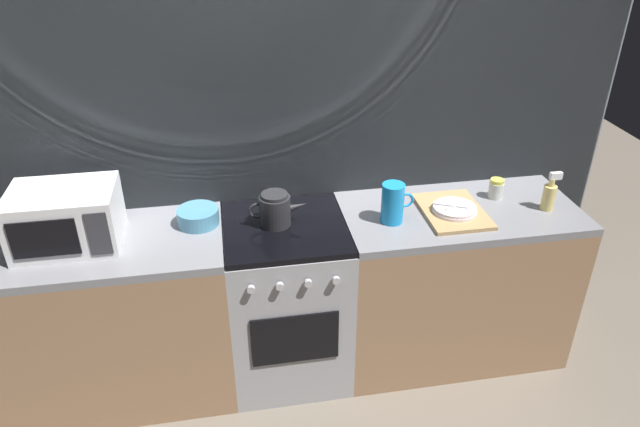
{
  "coord_description": "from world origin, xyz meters",
  "views": [
    {
      "loc": [
        -0.25,
        -2.41,
        2.35
      ],
      "look_at": [
        0.17,
        0.0,
        0.95
      ],
      "focal_mm": 32.89,
      "sensor_mm": 36.0,
      "label": 1
    }
  ],
  "objects_px": {
    "stove_unit": "(287,300)",
    "pitcher": "(393,203)",
    "microwave": "(66,218)",
    "spice_jar": "(496,189)",
    "dish_pile": "(453,210)",
    "mixing_bowl": "(198,217)",
    "spray_bottle": "(549,195)",
    "kettle": "(275,209)"
  },
  "relations": [
    {
      "from": "mixing_bowl",
      "to": "spray_bottle",
      "type": "relative_size",
      "value": 0.99
    },
    {
      "from": "mixing_bowl",
      "to": "spice_jar",
      "type": "xyz_separation_m",
      "value": [
        1.53,
        0.0,
        0.01
      ]
    },
    {
      "from": "stove_unit",
      "to": "dish_pile",
      "type": "bearing_deg",
      "value": -2.0
    },
    {
      "from": "kettle",
      "to": "dish_pile",
      "type": "bearing_deg",
      "value": -3.4
    },
    {
      "from": "pitcher",
      "to": "spice_jar",
      "type": "height_order",
      "value": "pitcher"
    },
    {
      "from": "microwave",
      "to": "spice_jar",
      "type": "xyz_separation_m",
      "value": [
        2.1,
        0.08,
        -0.08
      ]
    },
    {
      "from": "stove_unit",
      "to": "spray_bottle",
      "type": "relative_size",
      "value": 4.43
    },
    {
      "from": "mixing_bowl",
      "to": "spice_jar",
      "type": "distance_m",
      "value": 1.53
    },
    {
      "from": "mixing_bowl",
      "to": "spray_bottle",
      "type": "height_order",
      "value": "spray_bottle"
    },
    {
      "from": "stove_unit",
      "to": "dish_pile",
      "type": "distance_m",
      "value": 0.96
    },
    {
      "from": "pitcher",
      "to": "spray_bottle",
      "type": "relative_size",
      "value": 0.99
    },
    {
      "from": "kettle",
      "to": "spice_jar",
      "type": "bearing_deg",
      "value": 3.62
    },
    {
      "from": "mixing_bowl",
      "to": "spice_jar",
      "type": "height_order",
      "value": "spice_jar"
    },
    {
      "from": "spray_bottle",
      "to": "spice_jar",
      "type": "bearing_deg",
      "value": 141.57
    },
    {
      "from": "stove_unit",
      "to": "microwave",
      "type": "height_order",
      "value": "microwave"
    },
    {
      "from": "microwave",
      "to": "spray_bottle",
      "type": "distance_m",
      "value": 2.31
    },
    {
      "from": "spray_bottle",
      "to": "mixing_bowl",
      "type": "bearing_deg",
      "value": 174.81
    },
    {
      "from": "kettle",
      "to": "pitcher",
      "type": "distance_m",
      "value": 0.57
    },
    {
      "from": "kettle",
      "to": "spice_jar",
      "type": "relative_size",
      "value": 2.71
    },
    {
      "from": "microwave",
      "to": "stove_unit",
      "type": "bearing_deg",
      "value": -0.94
    },
    {
      "from": "spice_jar",
      "to": "dish_pile",
      "type": "bearing_deg",
      "value": -155.77
    },
    {
      "from": "mixing_bowl",
      "to": "pitcher",
      "type": "relative_size",
      "value": 1.0
    },
    {
      "from": "mixing_bowl",
      "to": "spray_bottle",
      "type": "xyz_separation_m",
      "value": [
        1.73,
        -0.16,
        0.04
      ]
    },
    {
      "from": "mixing_bowl",
      "to": "spice_jar",
      "type": "bearing_deg",
      "value": 0.18
    },
    {
      "from": "stove_unit",
      "to": "pitcher",
      "type": "distance_m",
      "value": 0.76
    },
    {
      "from": "mixing_bowl",
      "to": "dish_pile",
      "type": "height_order",
      "value": "mixing_bowl"
    },
    {
      "from": "stove_unit",
      "to": "microwave",
      "type": "xyz_separation_m",
      "value": [
        -0.98,
        0.02,
        0.59
      ]
    },
    {
      "from": "pitcher",
      "to": "dish_pile",
      "type": "xyz_separation_m",
      "value": [
        0.32,
        0.02,
        -0.08
      ]
    },
    {
      "from": "microwave",
      "to": "pitcher",
      "type": "relative_size",
      "value": 2.3
    },
    {
      "from": "pitcher",
      "to": "spray_bottle",
      "type": "height_order",
      "value": "spray_bottle"
    },
    {
      "from": "microwave",
      "to": "spray_bottle",
      "type": "bearing_deg",
      "value": -2.03
    },
    {
      "from": "dish_pile",
      "to": "microwave",
      "type": "bearing_deg",
      "value": 178.57
    },
    {
      "from": "microwave",
      "to": "spice_jar",
      "type": "bearing_deg",
      "value": 2.19
    },
    {
      "from": "dish_pile",
      "to": "spray_bottle",
      "type": "height_order",
      "value": "spray_bottle"
    },
    {
      "from": "mixing_bowl",
      "to": "dish_pile",
      "type": "relative_size",
      "value": 0.5
    },
    {
      "from": "stove_unit",
      "to": "mixing_bowl",
      "type": "distance_m",
      "value": 0.64
    },
    {
      "from": "pitcher",
      "to": "microwave",
      "type": "bearing_deg",
      "value": 177.59
    },
    {
      "from": "pitcher",
      "to": "spray_bottle",
      "type": "xyz_separation_m",
      "value": [
        0.81,
        -0.02,
        -0.02
      ]
    },
    {
      "from": "kettle",
      "to": "spray_bottle",
      "type": "xyz_separation_m",
      "value": [
        1.37,
        -0.09,
        -0.0
      ]
    },
    {
      "from": "microwave",
      "to": "pitcher",
      "type": "bearing_deg",
      "value": -2.41
    },
    {
      "from": "pitcher",
      "to": "spice_jar",
      "type": "bearing_deg",
      "value": 13.42
    },
    {
      "from": "dish_pile",
      "to": "spice_jar",
      "type": "bearing_deg",
      "value": 24.23
    }
  ]
}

